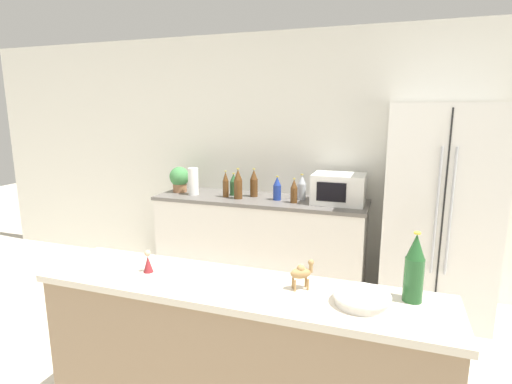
% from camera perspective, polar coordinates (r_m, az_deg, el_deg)
% --- Properties ---
extents(wall_back, '(8.00, 0.06, 2.55)m').
position_cam_1_polar(wall_back, '(4.15, 7.01, 4.58)').
color(wall_back, silver).
rests_on(wall_back, ground_plane).
extents(back_counter, '(2.12, 0.63, 0.91)m').
position_cam_1_polar(back_counter, '(4.12, 0.52, -7.07)').
color(back_counter, silver).
rests_on(back_counter, ground_plane).
extents(refrigerator, '(0.89, 0.71, 1.83)m').
position_cam_1_polar(refrigerator, '(3.76, 24.55, -2.68)').
color(refrigerator, silver).
rests_on(refrigerator, ground_plane).
extents(bar_counter, '(2.01, 0.45, 0.95)m').
position_cam_1_polar(bar_counter, '(2.21, -2.79, -24.33)').
color(bar_counter, '#8C7256').
rests_on(bar_counter, ground_plane).
extents(potted_plant, '(0.21, 0.21, 0.27)m').
position_cam_1_polar(potted_plant, '(4.35, -10.87, 1.91)').
color(potted_plant, '#9E6B47').
rests_on(potted_plant, back_counter).
extents(paper_towel_roll, '(0.11, 0.11, 0.28)m').
position_cam_1_polar(paper_towel_roll, '(4.17, -8.94, 1.50)').
color(paper_towel_roll, white).
rests_on(paper_towel_roll, back_counter).
extents(microwave, '(0.48, 0.37, 0.28)m').
position_cam_1_polar(microwave, '(3.81, 11.74, 0.46)').
color(microwave, white).
rests_on(microwave, back_counter).
extents(back_bottle_0, '(0.08, 0.08, 0.25)m').
position_cam_1_polar(back_bottle_0, '(3.93, 6.55, 0.66)').
color(back_bottle_0, '#B2B7BC').
rests_on(back_bottle_0, back_counter).
extents(back_bottle_1, '(0.08, 0.08, 0.29)m').
position_cam_1_polar(back_bottle_1, '(4.04, -0.31, 1.26)').
color(back_bottle_1, brown).
rests_on(back_bottle_1, back_counter).
extents(back_bottle_2, '(0.08, 0.08, 0.24)m').
position_cam_1_polar(back_bottle_2, '(3.89, 3.04, 0.49)').
color(back_bottle_2, navy).
rests_on(back_bottle_2, back_counter).
extents(back_bottle_3, '(0.08, 0.08, 0.30)m').
position_cam_1_polar(back_bottle_3, '(3.94, -2.58, 1.11)').
color(back_bottle_3, brown).
rests_on(back_bottle_3, back_counter).
extents(back_bottle_4, '(0.06, 0.06, 0.27)m').
position_cam_1_polar(back_bottle_4, '(4.03, -4.36, 1.07)').
color(back_bottle_4, brown).
rests_on(back_bottle_4, back_counter).
extents(back_bottle_5, '(0.08, 0.08, 0.23)m').
position_cam_1_polar(back_bottle_5, '(4.11, -3.22, 1.05)').
color(back_bottle_5, '#2D6033').
rests_on(back_bottle_5, back_counter).
extents(back_bottle_6, '(0.07, 0.07, 0.23)m').
position_cam_1_polar(back_bottle_6, '(3.78, 5.44, 0.11)').
color(back_bottle_6, brown).
rests_on(back_bottle_6, back_counter).
extents(wine_bottle, '(0.08, 0.08, 0.32)m').
position_cam_1_polar(wine_bottle, '(1.89, 21.69, -10.12)').
color(wine_bottle, '#235628').
rests_on(wine_bottle, bar_counter).
extents(fruit_bowl, '(0.25, 0.25, 0.05)m').
position_cam_1_polar(fruit_bowl, '(1.84, 14.89, -14.42)').
color(fruit_bowl, white).
rests_on(fruit_bowl, bar_counter).
extents(camel_figurine, '(0.11, 0.09, 0.14)m').
position_cam_1_polar(camel_figurine, '(1.90, 6.54, -11.34)').
color(camel_figurine, '#A87F4C').
rests_on(camel_figurine, bar_counter).
extents(wise_man_figurine_blue, '(0.05, 0.05, 0.12)m').
position_cam_1_polar(wise_man_figurine_blue, '(2.17, -15.17, -9.72)').
color(wise_man_figurine_blue, maroon).
rests_on(wise_man_figurine_blue, bar_counter).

